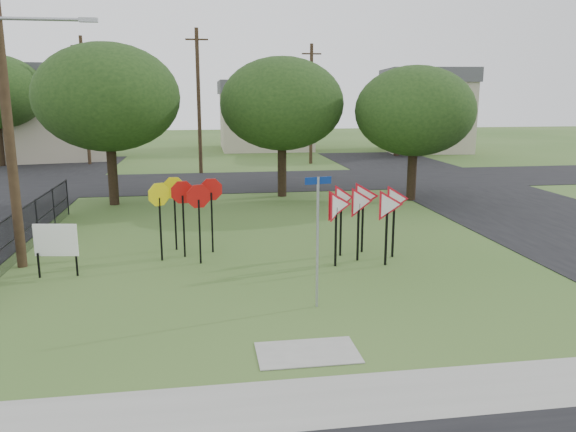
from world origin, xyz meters
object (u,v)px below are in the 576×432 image
(yield_sign_cluster, at_px, (360,205))
(info_board, at_px, (56,242))
(stop_sign_cluster, at_px, (185,200))
(street_name_sign, at_px, (317,234))

(yield_sign_cluster, bearing_deg, info_board, -178.11)
(stop_sign_cluster, distance_m, info_board, 3.92)
(stop_sign_cluster, distance_m, yield_sign_cluster, 5.36)
(info_board, bearing_deg, stop_sign_cluster, 23.32)
(street_name_sign, distance_m, info_board, 7.51)
(yield_sign_cluster, height_order, info_board, yield_sign_cluster)
(yield_sign_cluster, relative_size, info_board, 1.96)
(street_name_sign, bearing_deg, info_board, 153.65)
(yield_sign_cluster, xyz_separation_m, info_board, (-8.74, -0.29, -0.72))
(info_board, bearing_deg, street_name_sign, -26.35)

